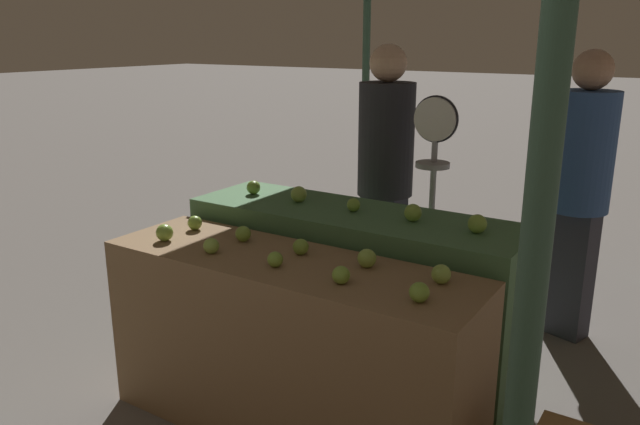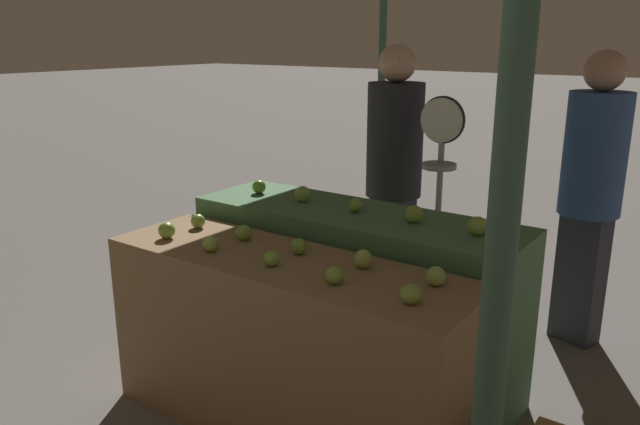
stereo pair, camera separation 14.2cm
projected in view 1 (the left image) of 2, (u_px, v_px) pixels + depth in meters
display_counter_front at (288, 348)px, 2.94m from camera, size 1.82×0.55×0.88m
display_counter_back at (352, 297)px, 3.41m from camera, size 1.82×0.55×0.97m
apple_front_0 at (165, 233)px, 3.07m from camera, size 0.08×0.08×0.08m
apple_front_1 at (211, 246)px, 2.89m from camera, size 0.07×0.07×0.07m
apple_front_2 at (275, 259)px, 2.72m from camera, size 0.07×0.07×0.07m
apple_front_3 at (341, 275)px, 2.54m from camera, size 0.08×0.08×0.08m
apple_front_4 at (419, 292)px, 2.36m from camera, size 0.08×0.08×0.08m
apple_front_5 at (195, 223)px, 3.25m from camera, size 0.07×0.07×0.07m
apple_front_6 at (243, 234)px, 3.06m from camera, size 0.08×0.08×0.08m
apple_front_7 at (301, 247)px, 2.88m from camera, size 0.08×0.08×0.08m
apple_front_8 at (367, 258)px, 2.72m from camera, size 0.08×0.08×0.08m
apple_front_9 at (441, 274)px, 2.54m from camera, size 0.08×0.08×0.08m
apple_back_0 at (253, 187)px, 3.62m from camera, size 0.08×0.08×0.08m
apple_back_1 at (299, 194)px, 3.45m from camera, size 0.09×0.09×0.09m
apple_back_2 at (353, 205)px, 3.27m from camera, size 0.07×0.07×0.07m
apple_back_3 at (413, 213)px, 3.09m from camera, size 0.09×0.09×0.09m
apple_back_4 at (477, 224)px, 2.91m from camera, size 0.09×0.09×0.09m
produce_scale at (433, 168)px, 3.66m from camera, size 0.27×0.20×1.53m
person_vendor_at_scale at (385, 163)px, 4.09m from camera, size 0.42×0.42×1.81m
person_customer_left at (581, 177)px, 3.76m from camera, size 0.45×0.45×1.79m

